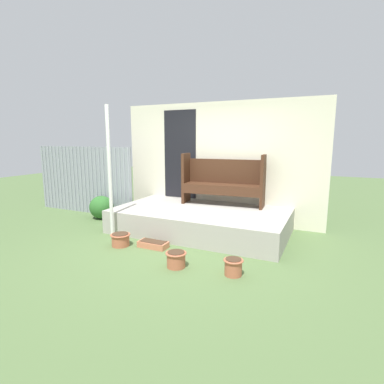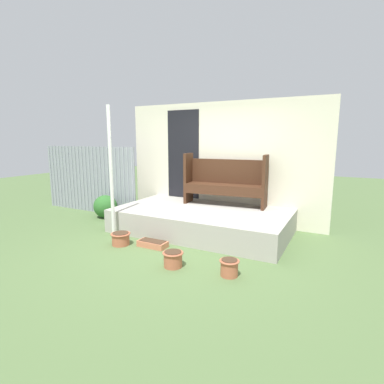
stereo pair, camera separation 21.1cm
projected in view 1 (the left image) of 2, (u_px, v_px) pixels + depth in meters
The scene contains 11 objects.
ground_plane at pixel (180, 246), 5.13m from camera, with size 24.00×24.00×0.00m, color #516B3D.
porch_slab at pixel (200, 220), 5.92m from camera, with size 3.34×1.84×0.45m.
house_wall at pixel (216, 162), 6.59m from camera, with size 4.54×0.08×2.60m.
fence_corrugated at pixel (83, 180), 7.38m from camera, with size 2.90×0.05×1.63m.
support_post at pixel (110, 173), 5.37m from camera, with size 0.06×0.06×2.40m.
bench at pixel (223, 179), 6.22m from camera, with size 1.72×0.53×1.07m.
flower_pot_left at pixel (120, 239), 5.13m from camera, with size 0.34×0.34×0.22m.
flower_pot_middle at pixel (176, 259), 4.27m from camera, with size 0.31×0.31×0.23m.
flower_pot_right at pixel (233, 266), 4.02m from camera, with size 0.27×0.27×0.23m.
planter_box_rect at pixel (153, 244), 5.06m from camera, with size 0.51×0.23×0.11m.
shrub_by_fence at pixel (102, 207), 6.87m from camera, with size 0.57×0.51×0.53m.
Camera 1 is at (2.27, -4.33, 1.81)m, focal length 28.00 mm.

